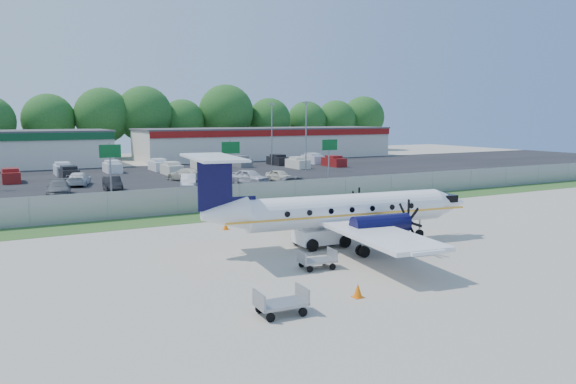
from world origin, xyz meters
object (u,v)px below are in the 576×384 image
baggage_cart_near (317,260)px  baggage_cart_far (281,303)px  aircraft (341,210)px  pushback_tug (323,233)px

baggage_cart_near → baggage_cart_far: size_ratio=0.95×
aircraft → pushback_tug: aircraft is taller
aircraft → pushback_tug: (-0.94, 0.40, -1.28)m
aircraft → baggage_cart_far: bearing=-134.5°
aircraft → baggage_cart_near: 5.34m
aircraft → baggage_cart_far: size_ratio=9.01×
baggage_cart_far → aircraft: bearing=45.5°
baggage_cart_near → baggage_cart_far: 6.49m
aircraft → baggage_cart_near: size_ratio=9.47×
pushback_tug → aircraft: bearing=-22.8°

